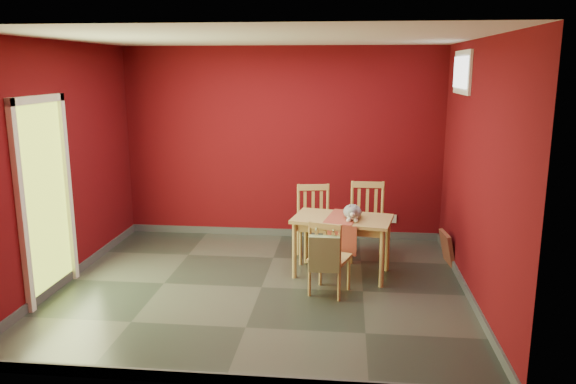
# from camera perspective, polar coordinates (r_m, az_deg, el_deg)

# --- Properties ---
(ground) EXTENTS (4.50, 4.50, 0.00)m
(ground) POSITION_cam_1_polar(r_m,az_deg,el_deg) (6.37, -2.70, -9.64)
(ground) COLOR #2D342D
(ground) RESTS_ON ground
(room_shell) EXTENTS (4.50, 4.50, 4.50)m
(room_shell) POSITION_cam_1_polar(r_m,az_deg,el_deg) (6.35, -2.70, -9.23)
(room_shell) COLOR #52080D
(room_shell) RESTS_ON ground
(doorway) EXTENTS (0.06, 1.01, 2.13)m
(doorway) POSITION_cam_1_polar(r_m,az_deg,el_deg) (6.40, -23.51, -0.05)
(doorway) COLOR #B7D838
(doorway) RESTS_ON ground
(window) EXTENTS (0.05, 0.90, 0.50)m
(window) POSITION_cam_1_polar(r_m,az_deg,el_deg) (6.96, 17.26, 11.54)
(window) COLOR white
(window) RESTS_ON room_shell
(outlet_plate) EXTENTS (0.08, 0.02, 0.12)m
(outlet_plate) POSITION_cam_1_polar(r_m,az_deg,el_deg) (8.13, 10.67, -2.69)
(outlet_plate) COLOR silver
(outlet_plate) RESTS_ON room_shell
(dining_table) EXTENTS (1.22, 0.84, 0.70)m
(dining_table) POSITION_cam_1_polar(r_m,az_deg,el_deg) (6.58, 5.53, -3.31)
(dining_table) COLOR tan
(dining_table) RESTS_ON ground
(table_runner) EXTENTS (0.45, 0.75, 0.35)m
(table_runner) POSITION_cam_1_polar(r_m,az_deg,el_deg) (6.46, 5.53, -3.31)
(table_runner) COLOR #963C2C
(table_runner) RESTS_ON dining_table
(chair_far_left) EXTENTS (0.51, 0.51, 0.95)m
(chair_far_left) POSITION_cam_1_polar(r_m,az_deg,el_deg) (7.14, 2.66, -3.07)
(chair_far_left) COLOR tan
(chair_far_left) RESTS_ON ground
(chair_far_right) EXTENTS (0.46, 0.46, 0.98)m
(chair_far_right) POSITION_cam_1_polar(r_m,az_deg,el_deg) (7.23, 8.05, -2.87)
(chair_far_right) COLOR tan
(chair_far_right) RESTS_ON ground
(chair_near) EXTENTS (0.49, 0.49, 0.83)m
(chair_near) POSITION_cam_1_polar(r_m,az_deg,el_deg) (6.06, 4.14, -6.57)
(chair_near) COLOR tan
(chair_near) RESTS_ON ground
(tote_bag) EXTENTS (0.32, 0.19, 0.45)m
(tote_bag) POSITION_cam_1_polar(r_m,az_deg,el_deg) (5.83, 3.70, -6.28)
(tote_bag) COLOR #768756
(tote_bag) RESTS_ON chair_near
(cat) EXTENTS (0.44, 0.49, 0.22)m
(cat) POSITION_cam_1_polar(r_m,az_deg,el_deg) (6.51, 6.56, -1.74)
(cat) COLOR slate
(cat) RESTS_ON table_runner
(picture_frame) EXTENTS (0.17, 0.41, 0.40)m
(picture_frame) POSITION_cam_1_polar(r_m,az_deg,el_deg) (7.31, 15.85, -5.50)
(picture_frame) COLOR brown
(picture_frame) RESTS_ON ground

